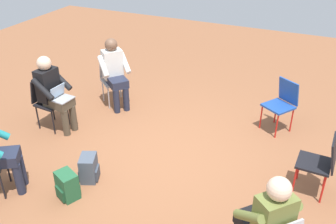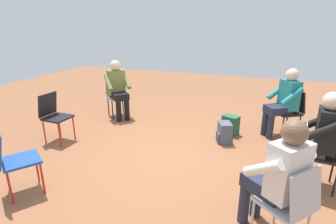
% 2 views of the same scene
% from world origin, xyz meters
% --- Properties ---
extents(ground_plane, '(14.00, 14.00, 0.00)m').
position_xyz_m(ground_plane, '(0.00, 0.00, 0.00)').
color(ground_plane, brown).
extents(chair_northeast, '(0.58, 0.58, 0.85)m').
position_xyz_m(chair_northeast, '(1.28, 1.61, 0.50)').
color(chair_northeast, '#B7B7BC').
rests_on(chair_northeast, ground).
extents(chair_north, '(0.43, 0.47, 0.85)m').
position_xyz_m(chair_north, '(0.10, 2.11, 0.50)').
color(chair_north, black).
rests_on(chair_north, ground).
extents(chair_south, '(0.42, 0.45, 0.85)m').
position_xyz_m(chair_south, '(0.17, -2.06, 0.50)').
color(chair_south, black).
rests_on(chair_south, ground).
extents(chair_southeast, '(0.58, 0.57, 0.85)m').
position_xyz_m(chair_southeast, '(1.56, -1.36, 0.50)').
color(chair_southeast, '#1E4799').
rests_on(chair_southeast, ground).
extents(person_with_laptop, '(0.52, 0.55, 1.24)m').
position_xyz_m(person_with_laptop, '(0.08, 1.94, 0.69)').
color(person_with_laptop, '#4C4233').
rests_on(person_with_laptop, ground).
extents(person_in_white, '(0.63, 0.63, 1.24)m').
position_xyz_m(person_in_white, '(1.18, 1.49, 0.69)').
color(person_in_white, '#23283D').
rests_on(person_in_white, ground).
extents(person_in_olive, '(0.63, 0.63, 1.24)m').
position_xyz_m(person_in_olive, '(-1.28, -1.66, 0.69)').
color(person_in_olive, black).
rests_on(person_in_olive, ground).
extents(backpack_near_laptop_user, '(0.31, 0.34, 0.36)m').
position_xyz_m(backpack_near_laptop_user, '(-1.20, 0.77, 0.16)').
color(backpack_near_laptop_user, '#235B38').
rests_on(backpack_near_laptop_user, ground).
extents(backpack_by_empty_chair, '(0.34, 0.31, 0.36)m').
position_xyz_m(backpack_by_empty_chair, '(-0.80, 0.72, 0.16)').
color(backpack_by_empty_chair, '#475160').
rests_on(backpack_by_empty_chair, ground).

